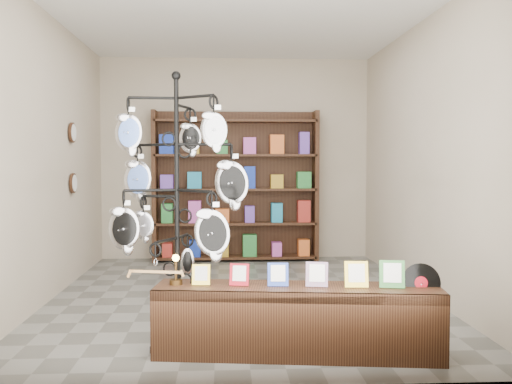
# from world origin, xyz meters

# --- Properties ---
(ground) EXTENTS (5.00, 5.00, 0.00)m
(ground) POSITION_xyz_m (0.00, 0.00, 0.00)
(ground) COLOR slate
(ground) RESTS_ON ground
(room_envelope) EXTENTS (5.00, 5.00, 5.00)m
(room_envelope) POSITION_xyz_m (0.00, 0.00, 1.85)
(room_envelope) COLOR #C1B29C
(room_envelope) RESTS_ON ground
(display_tree) EXTENTS (1.13, 1.11, 2.13)m
(display_tree) POSITION_xyz_m (-0.54, -1.74, 1.23)
(display_tree) COLOR black
(display_tree) RESTS_ON ground
(front_shelf) EXTENTS (2.17, 0.70, 0.75)m
(front_shelf) POSITION_xyz_m (0.37, -1.91, 0.26)
(front_shelf) COLOR black
(front_shelf) RESTS_ON ground
(back_shelving) EXTENTS (2.42, 0.36, 2.20)m
(back_shelving) POSITION_xyz_m (0.00, 2.30, 1.03)
(back_shelving) COLOR black
(back_shelving) RESTS_ON ground
(wall_clocks) EXTENTS (0.03, 0.24, 0.84)m
(wall_clocks) POSITION_xyz_m (-1.97, 0.80, 1.50)
(wall_clocks) COLOR black
(wall_clocks) RESTS_ON ground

